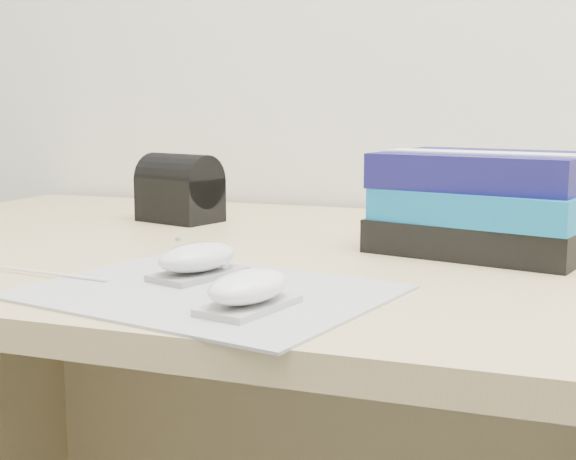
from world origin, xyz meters
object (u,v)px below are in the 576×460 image
(mouse_front, at_px, (249,290))
(pouch, at_px, (180,189))
(desk, at_px, (411,423))
(book_stack, at_px, (488,203))
(mouse_rear, at_px, (198,260))

(mouse_front, height_order, pouch, pouch)
(desk, xyz_separation_m, book_stack, (0.09, -0.00, 0.29))
(desk, bearing_deg, mouse_rear, -121.79)
(mouse_rear, height_order, book_stack, book_stack)
(mouse_front, relative_size, pouch, 0.77)
(mouse_rear, bearing_deg, book_stack, 46.47)
(pouch, bearing_deg, desk, -13.46)
(book_stack, height_order, pouch, book_stack)
(mouse_rear, relative_size, book_stack, 0.38)
(mouse_front, relative_size, book_stack, 0.36)
(book_stack, bearing_deg, desk, 177.81)
(mouse_front, bearing_deg, mouse_rear, 134.22)
(desk, bearing_deg, pouch, 166.54)
(desk, height_order, book_stack, book_stack)
(pouch, bearing_deg, book_stack, -11.42)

